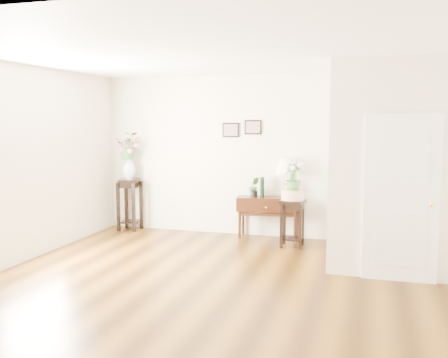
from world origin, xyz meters
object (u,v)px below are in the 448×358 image
at_px(plant_stand_b, 292,223).
at_px(console_table, 268,218).
at_px(plant_stand_a, 130,205).
at_px(table_lamp, 287,177).

bearing_deg(plant_stand_b, console_table, 136.41).
height_order(console_table, plant_stand_b, plant_stand_b).
height_order(plant_stand_a, plant_stand_b, plant_stand_a).
bearing_deg(table_lamp, plant_stand_b, -70.08).
xyz_separation_m(plant_stand_a, plant_stand_b, (3.07, -0.40, -0.09)).
bearing_deg(plant_stand_b, table_lamp, 109.92).
bearing_deg(plant_stand_a, console_table, 1.34).
relative_size(console_table, plant_stand_a, 1.14).
distance_m(console_table, plant_stand_a, 2.60).
xyz_separation_m(table_lamp, plant_stand_b, (0.17, -0.46, -0.69)).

